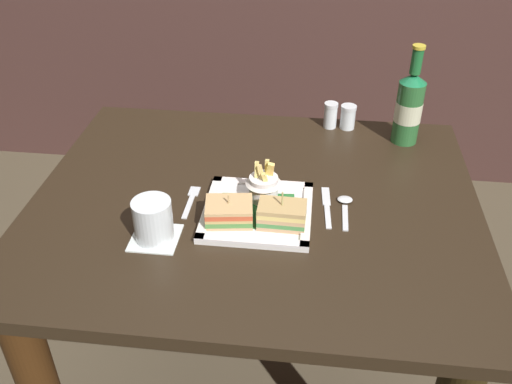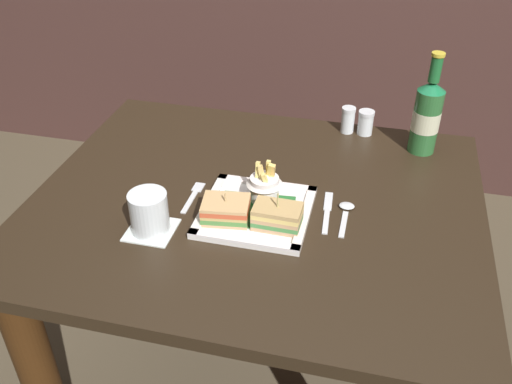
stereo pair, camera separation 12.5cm
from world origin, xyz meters
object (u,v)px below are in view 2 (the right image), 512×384
(knife, at_px, (327,210))
(salt_shaker, at_px, (348,121))
(sandwich_half_left, at_px, (226,210))
(pepper_shaker, at_px, (365,124))
(spoon, at_px, (346,210))
(water_glass, at_px, (149,215))
(beer_bottle, at_px, (427,115))
(sandwich_half_right, at_px, (277,216))
(square_plate, at_px, (256,212))
(dining_table, at_px, (256,257))
(fork, at_px, (194,195))
(fries_cup, at_px, (265,184))

(knife, bearing_deg, salt_shaker, 89.61)
(sandwich_half_left, distance_m, knife, 0.23)
(salt_shaker, relative_size, pepper_shaker, 1.08)
(knife, distance_m, spoon, 0.04)
(sandwich_half_left, height_order, salt_shaker, sandwich_half_left)
(salt_shaker, bearing_deg, spoon, -84.23)
(water_glass, bearing_deg, beer_bottle, 41.15)
(sandwich_half_right, bearing_deg, salt_shaker, 78.32)
(water_glass, height_order, knife, water_glass)
(square_plate, relative_size, pepper_shaker, 3.50)
(dining_table, relative_size, water_glass, 11.38)
(pepper_shaker, bearing_deg, spoon, -91.55)
(pepper_shaker, bearing_deg, sandwich_half_left, -118.67)
(fork, xyz_separation_m, spoon, (0.35, 0.02, 0.00))
(square_plate, xyz_separation_m, sandwich_half_left, (-0.06, -0.04, 0.03))
(fries_cup, height_order, knife, fries_cup)
(fork, bearing_deg, pepper_shaker, 47.81)
(fries_cup, distance_m, pepper_shaker, 0.44)
(spoon, bearing_deg, water_glass, -157.39)
(spoon, relative_size, salt_shaker, 1.70)
(dining_table, relative_size, salt_shaker, 14.08)
(fries_cup, bearing_deg, knife, 1.33)
(knife, bearing_deg, beer_bottle, 58.29)
(beer_bottle, bearing_deg, square_plate, -133.18)
(spoon, height_order, salt_shaker, salt_shaker)
(dining_table, xyz_separation_m, knife, (0.17, -0.01, 0.18))
(pepper_shaker, bearing_deg, beer_bottle, -20.50)
(sandwich_half_left, distance_m, fries_cup, 0.11)
(beer_bottle, bearing_deg, knife, -121.71)
(square_plate, bearing_deg, sandwich_half_left, -143.77)
(fork, relative_size, spoon, 1.00)
(fork, bearing_deg, sandwich_half_left, -37.02)
(water_glass, distance_m, salt_shaker, 0.65)
(dining_table, xyz_separation_m, fries_cup, (0.02, -0.01, 0.23))
(square_plate, xyz_separation_m, sandwich_half_right, (0.06, -0.04, 0.03))
(salt_shaker, bearing_deg, dining_table, -114.15)
(spoon, relative_size, pepper_shaker, 1.83)
(fork, distance_m, knife, 0.31)
(fork, distance_m, spoon, 0.35)
(beer_bottle, distance_m, water_glass, 0.75)
(spoon, bearing_deg, salt_shaker, 95.77)
(beer_bottle, height_order, spoon, beer_bottle)
(sandwich_half_right, distance_m, water_glass, 0.27)
(sandwich_half_left, height_order, pepper_shaker, sandwich_half_left)
(knife, bearing_deg, water_glass, -155.75)
(sandwich_half_right, height_order, fork, sandwich_half_right)
(knife, bearing_deg, fork, -177.16)
(sandwich_half_right, height_order, knife, sandwich_half_right)
(fork, bearing_deg, beer_bottle, 33.75)
(water_glass, bearing_deg, sandwich_half_right, 14.69)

